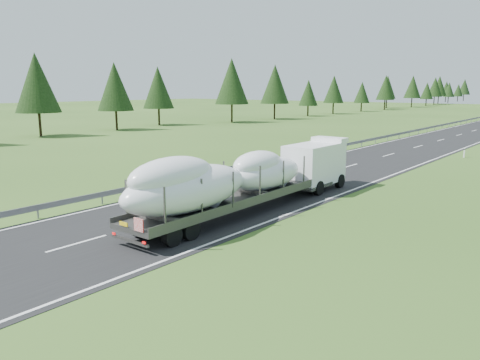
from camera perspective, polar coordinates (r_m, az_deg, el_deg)
The scene contains 3 objects.
ground at distance 27.77m, azimuth -3.29°, elevation -3.08°, with size 400.00×400.00×0.00m, color #32541C.
tree_line_left at distance 133.74m, azimuth 11.48°, elevation 11.08°, with size 14.02×284.16×12.61m.
boat_truck at distance 25.65m, azimuth 0.42°, elevation 0.39°, with size 2.99×18.57×3.74m.
Camera 1 is at (18.13, -19.89, 6.83)m, focal length 35.00 mm.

